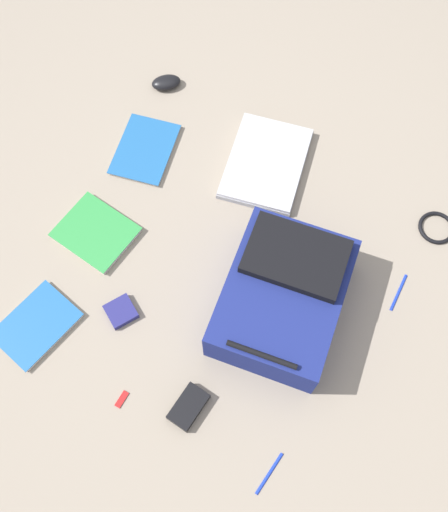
% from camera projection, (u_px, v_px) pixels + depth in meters
% --- Properties ---
extents(ground_plane, '(3.81, 3.81, 0.00)m').
position_uv_depth(ground_plane, '(215.00, 264.00, 1.93)').
color(ground_plane, gray).
extents(backpack, '(0.42, 0.51, 0.19)m').
position_uv_depth(backpack, '(283.00, 296.00, 1.80)').
color(backpack, navy).
rests_on(backpack, ground_plane).
extents(laptop, '(0.34, 0.40, 0.03)m').
position_uv_depth(laptop, '(266.00, 163.00, 2.06)').
color(laptop, '#929296').
rests_on(laptop, ground_plane).
extents(book_red, '(0.25, 0.21, 0.02)m').
position_uv_depth(book_red, '(96.00, 233.00, 1.96)').
color(book_red, silver).
rests_on(book_red, ground_plane).
extents(book_comic, '(0.25, 0.30, 0.02)m').
position_uv_depth(book_comic, '(145.00, 150.00, 2.10)').
color(book_comic, silver).
rests_on(book_comic, ground_plane).
extents(book_manual, '(0.21, 0.26, 0.02)m').
position_uv_depth(book_manual, '(37.00, 325.00, 1.84)').
color(book_manual, silver).
rests_on(book_manual, ground_plane).
extents(computer_mouse, '(0.12, 0.12, 0.04)m').
position_uv_depth(computer_mouse, '(166.00, 83.00, 2.20)').
color(computer_mouse, black).
rests_on(computer_mouse, ground_plane).
extents(cable_coil, '(0.12, 0.12, 0.01)m').
position_uv_depth(cable_coil, '(436.00, 228.00, 1.98)').
color(cable_coil, black).
rests_on(cable_coil, ground_plane).
extents(power_brick, '(0.08, 0.12, 0.03)m').
position_uv_depth(power_brick, '(188.00, 407.00, 1.73)').
color(power_brick, black).
rests_on(power_brick, ground_plane).
extents(pen_black, '(0.02, 0.13, 0.01)m').
position_uv_depth(pen_black, '(269.00, 474.00, 1.67)').
color(pen_black, '#1933B2').
rests_on(pen_black, ground_plane).
extents(pen_blue, '(0.02, 0.13, 0.01)m').
position_uv_depth(pen_blue, '(399.00, 292.00, 1.89)').
color(pen_blue, '#1933B2').
rests_on(pen_blue, ground_plane).
extents(earbud_pouch, '(0.11, 0.11, 0.02)m').
position_uv_depth(earbud_pouch, '(121.00, 312.00, 1.85)').
color(earbud_pouch, navy).
rests_on(earbud_pouch, ground_plane).
extents(usb_stick, '(0.02, 0.05, 0.01)m').
position_uv_depth(usb_stick, '(122.00, 399.00, 1.75)').
color(usb_stick, '#B21919').
rests_on(usb_stick, ground_plane).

